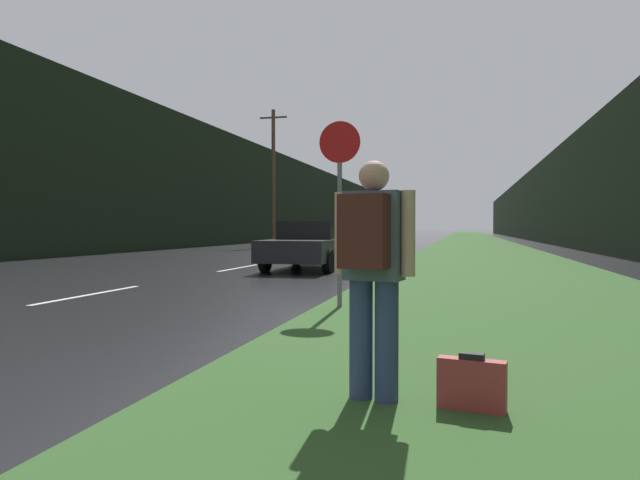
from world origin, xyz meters
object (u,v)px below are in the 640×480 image
object	(u,v)px
car_oncoming	(337,234)
hitchhiker_with_backpack	(372,264)
suitcase	(472,385)
delivery_truck	(401,223)
stop_sign	(340,196)
car_passing_near	(311,245)
car_passing_far	(384,237)

from	to	relation	value
car_oncoming	hitchhiker_with_backpack	bearing A→B (deg)	-77.10
suitcase	delivery_truck	xyz separation A→B (m)	(-8.75, 77.37, 1.73)
stop_sign	hitchhiker_with_backpack	size ratio (longest dim) A/B	1.67
stop_sign	delivery_truck	bearing A→B (deg)	95.41
hitchhiker_with_backpack	car_passing_near	world-z (taller)	hitchhiker_with_backpack
suitcase	car_passing_far	bearing A→B (deg)	109.14
hitchhiker_with_backpack	car_passing_far	distance (m)	28.14
suitcase	car_passing_near	distance (m)	13.05
car_passing_far	delivery_truck	world-z (taller)	delivery_truck
hitchhiker_with_backpack	suitcase	world-z (taller)	hitchhiker_with_backpack
car_passing_far	car_oncoming	bearing A→B (deg)	-59.59
suitcase	delivery_truck	distance (m)	77.89
hitchhiker_with_backpack	car_passing_far	size ratio (longest dim) A/B	0.37
hitchhiker_with_backpack	car_oncoming	size ratio (longest dim) A/B	0.36
hitchhiker_with_backpack	car_passing_far	xyz separation A→B (m)	(-3.73, 27.89, -0.26)
stop_sign	delivery_truck	xyz separation A→B (m)	(-6.90, 72.88, 0.24)
car_passing_near	delivery_truck	xyz separation A→B (m)	(-4.36, 65.10, 1.21)
car_oncoming	car_passing_near	bearing A→B (deg)	-79.30
hitchhiker_with_backpack	car_oncoming	world-z (taller)	hitchhiker_with_backpack
car_passing_far	car_oncoming	distance (m)	8.61
stop_sign	hitchhiker_with_backpack	bearing A→B (deg)	-75.04
car_oncoming	delivery_truck	size ratio (longest dim) A/B	0.63
hitchhiker_with_backpack	car_passing_near	bearing A→B (deg)	117.15
car_oncoming	delivery_truck	xyz separation A→B (m)	(-0.00, 42.02, 1.17)
hitchhiker_with_backpack	suitcase	bearing A→B (deg)	6.95
hitchhiker_with_backpack	suitcase	distance (m)	1.02
suitcase	car_oncoming	size ratio (longest dim) A/B	0.10
car_passing_near	suitcase	bearing A→B (deg)	109.68
stop_sign	car_passing_near	world-z (taller)	stop_sign
car_passing_near	car_oncoming	size ratio (longest dim) A/B	1.05
car_passing_near	car_passing_far	world-z (taller)	car_passing_near
hitchhiker_with_backpack	car_passing_far	world-z (taller)	hitchhiker_with_backpack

